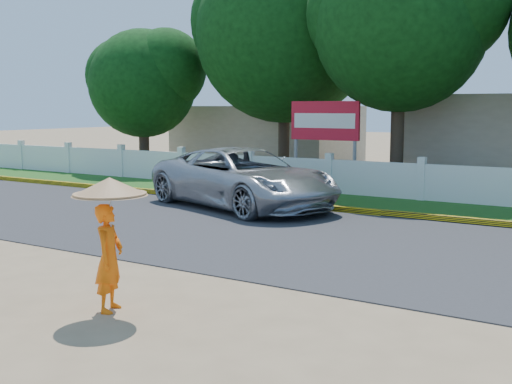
% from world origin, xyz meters
% --- Properties ---
extents(ground, '(120.00, 120.00, 0.00)m').
position_xyz_m(ground, '(0.00, 0.00, 0.00)').
color(ground, '#9E8460').
rests_on(ground, ground).
extents(road, '(60.00, 7.00, 0.02)m').
position_xyz_m(road, '(0.00, 4.50, 0.01)').
color(road, '#38383A').
rests_on(road, ground).
extents(grass_verge, '(60.00, 3.50, 0.03)m').
position_xyz_m(grass_verge, '(0.00, 9.75, 0.01)').
color(grass_verge, '#2D601E').
rests_on(grass_verge, ground).
extents(curb, '(40.00, 0.18, 0.16)m').
position_xyz_m(curb, '(0.00, 8.05, 0.08)').
color(curb, yellow).
rests_on(curb, ground).
extents(fence, '(40.00, 0.10, 1.10)m').
position_xyz_m(fence, '(0.00, 11.20, 0.55)').
color(fence, silver).
rests_on(fence, ground).
extents(building_far, '(8.00, 5.00, 2.80)m').
position_xyz_m(building_far, '(-10.00, 19.00, 1.40)').
color(building_far, '#B7AD99').
rests_on(building_far, ground).
extents(vehicle, '(6.50, 4.53, 1.65)m').
position_xyz_m(vehicle, '(-3.74, 7.32, 0.82)').
color(vehicle, '#A7A9AF').
rests_on(vehicle, ground).
extents(monk_with_parasol, '(1.01, 1.01, 1.83)m').
position_xyz_m(monk_with_parasol, '(-0.33, -1.18, 1.19)').
color(monk_with_parasol, orange).
rests_on(monk_with_parasol, ground).
extents(billboard, '(2.50, 0.13, 2.95)m').
position_xyz_m(billboard, '(-3.71, 12.30, 2.14)').
color(billboard, gray).
rests_on(billboard, ground).
extents(tree_row, '(34.59, 7.75, 9.00)m').
position_xyz_m(tree_row, '(1.78, 14.08, 5.07)').
color(tree_row, '#473828').
rests_on(tree_row, ground).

